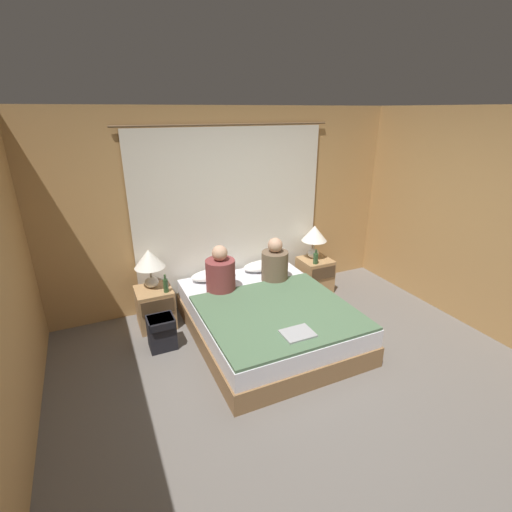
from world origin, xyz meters
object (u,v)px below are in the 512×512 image
Objects in this scene: lamp_left at (149,261)px; laptop_on_bed at (298,333)px; nightstand_right at (315,275)px; lamp_right at (314,236)px; nightstand_left at (155,307)px; person_left_in_bed at (220,273)px; beer_bottle_on_left_stand at (166,285)px; pillow_left at (213,275)px; bed at (267,319)px; person_right_in_bed at (275,264)px; backpack_on_floor at (162,331)px; beer_bottle_on_right_stand at (316,258)px; pillow_right at (264,266)px.

laptop_on_bed is (1.09, -1.55, -0.35)m from lamp_left.
nightstand_right is 1.02× the size of lamp_right.
lamp_left is (-0.00, 0.07, 0.57)m from nightstand_left.
laptop_on_bed is at bearing -53.68° from nightstand_left.
person_left_in_bed is 0.64m from beer_bottle_on_left_stand.
lamp_right reaches higher than laptop_on_bed.
lamp_left is at bearing -178.47° from pillow_left.
pillow_left is 0.69m from beer_bottle_on_left_stand.
bed is at bearing -146.67° from nightstand_right.
person_right_in_bed reaches higher than nightstand_left.
lamp_left is at bearing 178.17° from nightstand_right.
backpack_on_floor is at bearing -167.81° from nightstand_right.
bed is at bearing -35.81° from lamp_left.
nightstand_left is (-1.13, 0.74, 0.03)m from bed.
nightstand_left is at bearing 146.67° from bed.
laptop_on_bed is (-1.08, -1.35, -0.10)m from beer_bottle_on_right_stand.
backpack_on_floor is at bearing -112.68° from beer_bottle_on_left_stand.
nightstand_right is 1.60× the size of laptop_on_bed.
lamp_right is at bearing 5.36° from beer_bottle_on_left_stand.
beer_bottle_on_left_stand is at bearing -174.64° from lamp_right.
beer_bottle_on_left_stand is at bearing -57.94° from lamp_left.
beer_bottle_on_left_stand reaches higher than bed.
bed is at bearing -33.33° from nightstand_left.
beer_bottle_on_right_stand is (0.68, -0.22, 0.07)m from pillow_right.
lamp_left is at bearing 174.73° from beer_bottle_on_right_stand.
nightstand_right is 1.51m from pillow_left.
laptop_on_bed is at bearing -128.58° from beer_bottle_on_right_stand.
person_left_in_bed reaches higher than person_right_in_bed.
pillow_right is 0.83m from person_left_in_bed.
pillow_left is at bearing 1.53° from lamp_left.
person_left_in_bed is at bearing 16.98° from backpack_on_floor.
laptop_on_bed is (0.96, -1.35, -0.10)m from beer_bottle_on_left_stand.
backpack_on_floor is (-1.50, -0.24, -0.44)m from person_right_in_bed.
nightstand_left is 1.51m from pillow_right.
nightstand_left is 1.60× the size of laptop_on_bed.
backpack_on_floor is (-1.12, 0.99, -0.25)m from laptop_on_bed.
person_right_in_bed reaches higher than lamp_left.
lamp_left reaches higher than backpack_on_floor.
beer_bottle_on_right_stand is (2.17, -0.20, -0.25)m from lamp_left.
nightstand_left is 1.55m from person_right_in_bed.
pillow_right is 1.54× the size of backpack_on_floor.
laptop_on_bed reaches higher than bed.
backpack_on_floor is (-0.78, -0.24, -0.44)m from person_left_in_bed.
pillow_left and pillow_right have the same top height.
person_left_in_bed is at bearing -93.53° from pillow_left.
person_right_in_bed reaches higher than laptop_on_bed.
laptop_on_bed is at bearing -104.17° from pillow_right.
bed is 4.30× the size of lamp_left.
lamp_left is (-2.26, 0.07, 0.57)m from nightstand_right.
person_left_in_bed is (-0.38, 0.49, 0.44)m from bed.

